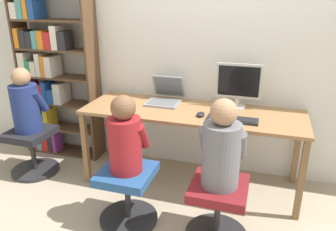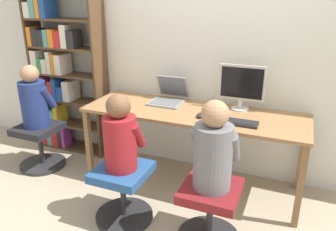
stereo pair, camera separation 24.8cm
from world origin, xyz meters
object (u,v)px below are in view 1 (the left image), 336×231
(bookshelf, at_px, (49,75))
(laptop, at_px, (165,97))
(office_chair_right, at_px, (128,192))
(keyboard, at_px, (232,119))
(office_chair_side, at_px, (32,149))
(person_near_shelf, at_px, (25,103))
(desktop_monitor, at_px, (238,85))
(office_chair_left, at_px, (218,208))
(person_at_laptop, at_px, (125,138))
(person_at_monitor, at_px, (222,148))

(bookshelf, bearing_deg, laptop, -1.81)
(laptop, relative_size, office_chair_right, 0.78)
(keyboard, bearing_deg, office_chair_side, -175.89)
(office_chair_right, distance_m, person_near_shelf, 1.44)
(desktop_monitor, height_order, office_chair_left, desktop_monitor)
(keyboard, distance_m, office_chair_right, 1.07)
(office_chair_right, distance_m, person_at_laptop, 0.49)
(office_chair_left, distance_m, office_chair_right, 0.73)
(laptop, distance_m, office_chair_side, 1.49)
(office_chair_right, bearing_deg, person_at_monitor, 1.44)
(laptop, bearing_deg, person_at_laptop, -92.10)
(desktop_monitor, relative_size, office_chair_side, 0.87)
(bookshelf, height_order, office_chair_side, bookshelf)
(person_at_monitor, bearing_deg, person_near_shelf, 168.02)
(office_chair_side, height_order, person_near_shelf, person_near_shelf)
(desktop_monitor, distance_m, bookshelf, 2.07)
(person_near_shelf, bearing_deg, laptop, 18.99)
(office_chair_side, bearing_deg, person_at_monitor, -11.86)
(office_chair_left, height_order, person_near_shelf, person_near_shelf)
(desktop_monitor, bearing_deg, person_at_laptop, -128.03)
(office_chair_left, xyz_separation_m, person_at_laptop, (-0.73, -0.01, 0.49))
(laptop, bearing_deg, office_chair_right, -92.09)
(desktop_monitor, xyz_separation_m, office_chair_right, (-0.74, -0.95, -0.72))
(office_chair_right, relative_size, bookshelf, 0.26)
(person_at_laptop, distance_m, bookshelf, 1.64)
(office_chair_left, height_order, bookshelf, bookshelf)
(laptop, xyz_separation_m, office_chair_right, (-0.03, -0.89, -0.55))
(office_chair_right, bearing_deg, office_chair_side, 160.95)
(office_chair_right, height_order, person_at_laptop, person_at_laptop)
(desktop_monitor, bearing_deg, office_chair_side, -165.81)
(keyboard, height_order, office_chair_side, keyboard)
(office_chair_right, bearing_deg, office_chair_left, 1.08)
(keyboard, height_order, office_chair_right, keyboard)
(bookshelf, relative_size, person_near_shelf, 2.84)
(person_at_laptop, bearing_deg, office_chair_side, 161.11)
(office_chair_left, height_order, office_chair_side, same)
(keyboard, xyz_separation_m, bookshelf, (-2.07, 0.35, 0.15))
(laptop, height_order, person_near_shelf, person_near_shelf)
(person_at_laptop, height_order, bookshelf, bookshelf)
(laptop, distance_m, office_chair_left, 1.25)
(desktop_monitor, distance_m, person_at_monitor, 0.96)
(office_chair_left, relative_size, bookshelf, 0.26)
(desktop_monitor, distance_m, office_chair_side, 2.20)
(person_at_monitor, bearing_deg, office_chair_right, -178.56)
(office_chair_side, distance_m, person_near_shelf, 0.49)
(keyboard, bearing_deg, desktop_monitor, 90.40)
(person_at_monitor, height_order, bookshelf, bookshelf)
(desktop_monitor, height_order, keyboard, desktop_monitor)
(desktop_monitor, distance_m, office_chair_right, 1.40)
(desktop_monitor, xyz_separation_m, office_chair_side, (-2.01, -0.51, -0.72))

